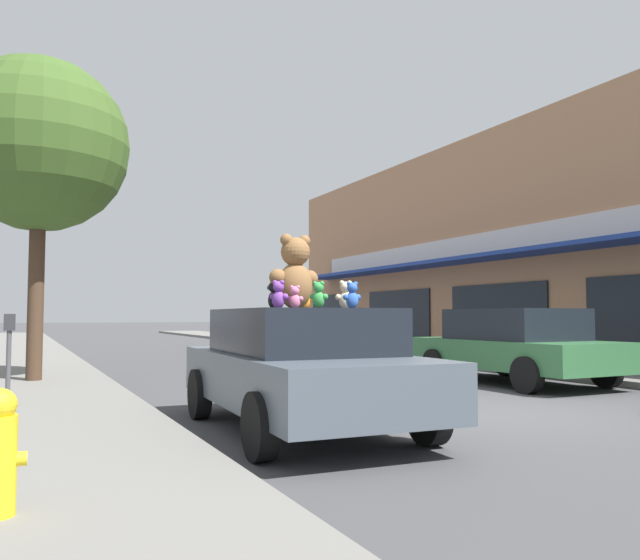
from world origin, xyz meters
TOP-DOWN VIEW (x-y plane):
  - ground_plane at (0.00, 0.00)m, footprint 260.00×260.00m
  - sidewalk_near at (-5.97, 0.00)m, footprint 3.16×90.00m
  - plush_art_car at (-2.98, -0.04)m, footprint 2.25×4.43m
  - teddy_bear_giant at (-2.97, 0.18)m, footprint 0.70×0.45m
  - teddy_bear_purple at (-3.33, -0.17)m, footprint 0.22×0.24m
  - teddy_bear_black at (-3.18, 0.37)m, footprint 0.21×0.28m
  - teddy_bear_orange at (-2.50, 0.93)m, footprint 0.27×0.19m
  - teddy_bear_blue at (-2.63, -0.70)m, footprint 0.23×0.14m
  - teddy_bear_pink at (-3.16, -0.26)m, footprint 0.20×0.18m
  - teddy_bear_cream at (-2.33, 0.02)m, footprint 0.28×0.18m
  - teddy_bear_green at (-3.15, -0.88)m, footprint 0.19×0.20m
  - parked_car_far_center at (3.11, 2.82)m, footprint 2.22×4.42m
  - street_tree at (-5.79, 6.36)m, footprint 3.44×3.44m
  - parking_meter at (-6.19, 2.15)m, footprint 0.14×0.10m

SIDE VIEW (x-z plane):
  - ground_plane at x=0.00m, z-range 0.00..0.00m
  - sidewalk_near at x=-5.97m, z-range 0.00..0.14m
  - plush_art_car at x=-2.98m, z-range 0.05..1.52m
  - parked_car_far_center at x=3.11m, z-range 0.04..1.57m
  - parking_meter at x=-6.19m, z-range 0.32..1.59m
  - teddy_bear_pink at x=-3.16m, z-range 1.47..1.74m
  - teddy_bear_green at x=-3.15m, z-range 1.46..1.76m
  - teddy_bear_blue at x=-2.63m, z-range 1.46..1.78m
  - teddy_bear_purple at x=-3.33m, z-range 1.46..1.80m
  - teddy_bear_orange at x=-2.50m, z-range 1.46..1.82m
  - teddy_bear_black at x=-3.18m, z-range 1.46..1.83m
  - teddy_bear_cream at x=-2.33m, z-range 1.46..1.83m
  - teddy_bear_giant at x=-2.97m, z-range 1.45..2.39m
  - street_tree at x=-5.79m, z-range 1.58..7.92m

